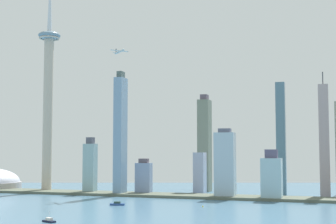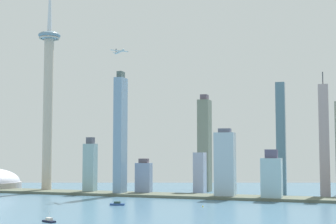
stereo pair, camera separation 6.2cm
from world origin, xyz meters
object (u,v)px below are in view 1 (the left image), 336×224
at_px(skyscraper_9, 144,178).
at_px(skyscraper_3, 281,138).
at_px(skyscraper_1, 272,177).
at_px(boat_1, 117,204).
at_px(boat_6, 49,221).
at_px(skyscraper_5, 205,144).
at_px(observation_tower, 48,86).
at_px(skyscraper_11, 225,165).
at_px(skyscraper_2, 200,173).
at_px(skyscraper_10, 120,135).
at_px(airplane, 120,51).
at_px(skyscraper_7, 90,167).
at_px(skyscraper_0, 324,140).
at_px(channel_buoy_0, 203,206).

bearing_deg(skyscraper_9, skyscraper_3, 15.03).
height_order(skyscraper_1, boat_1, skyscraper_1).
relative_size(skyscraper_1, boat_6, 4.27).
distance_m(skyscraper_1, skyscraper_5, 165.98).
relative_size(observation_tower, skyscraper_11, 3.93).
distance_m(skyscraper_3, boat_1, 275.39).
relative_size(skyscraper_2, skyscraper_10, 0.34).
distance_m(skyscraper_1, boat_1, 209.09).
distance_m(observation_tower, airplane, 141.23).
bearing_deg(skyscraper_1, skyscraper_2, 152.04).
bearing_deg(skyscraper_10, airplane, 146.48).
relative_size(skyscraper_7, skyscraper_9, 1.60).
distance_m(skyscraper_7, boat_1, 174.65).
bearing_deg(skyscraper_1, skyscraper_0, 44.97).
bearing_deg(airplane, skyscraper_7, -148.77).
height_order(observation_tower, skyscraper_9, observation_tower).
relative_size(skyscraper_1, skyscraper_7, 0.78).
bearing_deg(boat_6, observation_tower, 147.14).
bearing_deg(skyscraper_9, boat_1, -81.87).
height_order(skyscraper_5, skyscraper_9, skyscraper_5).
height_order(skyscraper_7, skyscraper_11, skyscraper_11).
bearing_deg(boat_6, channel_buoy_0, 81.82).
bearing_deg(observation_tower, skyscraper_5, 19.31).
relative_size(channel_buoy_0, airplane, 0.08).
xyz_separation_m(skyscraper_5, skyscraper_10, (-102.61, -104.15, 13.32)).
relative_size(skyscraper_7, boat_6, 5.47).
xyz_separation_m(skyscraper_0, skyscraper_2, (-180.54, -6.77, -48.61)).
xyz_separation_m(skyscraper_9, airplane, (-32.71, -17.99, 189.55)).
bearing_deg(airplane, skyscraper_3, 59.20).
height_order(skyscraper_3, channel_buoy_0, skyscraper_3).
xyz_separation_m(boat_1, channel_buoy_0, (101.60, 16.06, -0.68)).
xyz_separation_m(skyscraper_2, skyscraper_7, (-161.70, -44.09, 8.56)).
bearing_deg(observation_tower, skyscraper_9, -0.15).
distance_m(skyscraper_0, boat_1, 310.90).
bearing_deg(skyscraper_11, skyscraper_7, 177.01).
xyz_separation_m(skyscraper_10, skyscraper_11, (156.43, 0.97, -42.38)).
xyz_separation_m(skyscraper_3, boat_6, (-180.00, -340.87, -81.86)).
bearing_deg(channel_buoy_0, skyscraper_3, 67.34).
bearing_deg(airplane, boat_1, -24.84).
height_order(skyscraper_0, skyscraper_5, skyscraper_0).
bearing_deg(skyscraper_9, skyscraper_11, -8.57).
height_order(skyscraper_1, skyscraper_2, skyscraper_1).
bearing_deg(boat_6, skyscraper_3, 87.02).
height_order(observation_tower, boat_1, observation_tower).
relative_size(skyscraper_7, boat_1, 4.78).
xyz_separation_m(skyscraper_3, skyscraper_7, (-281.37, -60.87, -43.47)).
distance_m(skyscraper_5, boat_1, 243.78).
bearing_deg(observation_tower, channel_buoy_0, -23.78).
bearing_deg(boat_6, skyscraper_11, 92.57).
bearing_deg(channel_buoy_0, skyscraper_1, 56.10).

